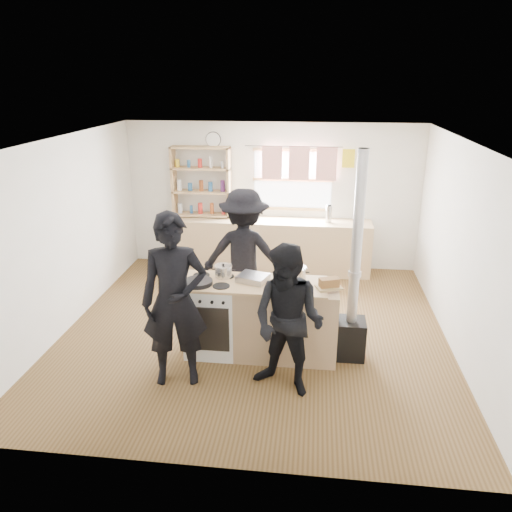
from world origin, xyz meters
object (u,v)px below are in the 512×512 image
bread_board (329,284)px  person_far (244,255)px  skillet_greens (198,282)px  stockpot_counter (295,274)px  roast_tray (253,278)px  stockpot_stove (223,271)px  flue_heater (352,307)px  person_near_right (288,321)px  thermos (329,214)px  cooking_island (261,319)px  person_near_left (175,301)px

bread_board → person_far: person_far is taller
skillet_greens → stockpot_counter: bearing=12.3°
roast_tray → stockpot_stove: (-0.37, 0.07, 0.04)m
roast_tray → stockpot_counter: bearing=6.8°
bread_board → skillet_greens: bearing=-177.3°
stockpot_counter → flue_heater: size_ratio=0.10×
skillet_greens → person_near_right: bearing=-28.9°
thermos → bread_board: bearing=-90.9°
cooking_island → person_far: size_ratio=1.08×
person_near_left → flue_heater: bearing=8.5°
flue_heater → roast_tray: bearing=179.5°
roast_tray → stockpot_stove: stockpot_stove is taller
skillet_greens → person_near_right: person_near_right is taller
person_near_left → person_near_right: person_near_left is taller
stockpot_stove → person_near_right: size_ratio=0.13×
roast_tray → skillet_greens: bearing=-163.5°
flue_heater → person_near_left: flue_heater is taller
stockpot_counter → thermos: bearing=80.7°
flue_heater → person_far: 1.72m
stockpot_stove → roast_tray: bearing=-10.4°
skillet_greens → person_near_right: 1.25m
bread_board → person_near_right: 0.81m
flue_heater → stockpot_counter: bearing=174.2°
stockpot_counter → cooking_island: bearing=-162.9°
roast_tray → cooking_island: bearing=-31.0°
person_near_left → person_far: bearing=60.9°
stockpot_counter → flue_heater: (0.68, -0.07, -0.36)m
thermos → flue_heater: size_ratio=0.11×
stockpot_stove → stockpot_counter: bearing=-0.5°
skillet_greens → bread_board: size_ratio=1.07×
cooking_island → stockpot_stove: size_ratio=9.34×
thermos → roast_tray: thermos is taller
skillet_greens → stockpot_counter: 1.14m
skillet_greens → roast_tray: (0.62, 0.18, 0.01)m
thermos → flue_heater: flue_heater is taller
cooking_island → roast_tray: size_ratio=4.85×
stockpot_stove → person_near_right: (0.83, -0.85, -0.18)m
skillet_greens → flue_heater: size_ratio=0.14×
cooking_island → stockpot_stove: 0.73m
cooking_island → person_near_right: bearing=-63.2°
roast_tray → bread_board: 0.90m
skillet_greens → thermos: bearing=61.8°
flue_heater → skillet_greens: bearing=-174.5°
person_near_right → cooking_island: bearing=140.3°
bread_board → person_far: size_ratio=0.18×
flue_heater → person_near_right: (-0.71, -0.77, 0.17)m
stockpot_counter → bread_board: 0.43m
person_near_right → person_far: 1.86m
person_near_left → roast_tray: bearing=32.4°
thermos → skillet_greens: bearing=-118.2°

